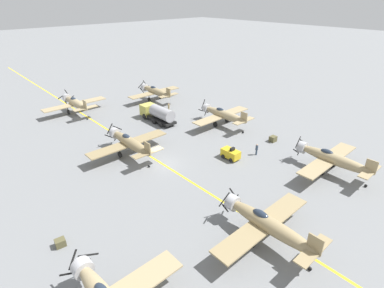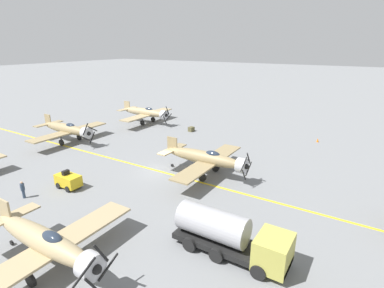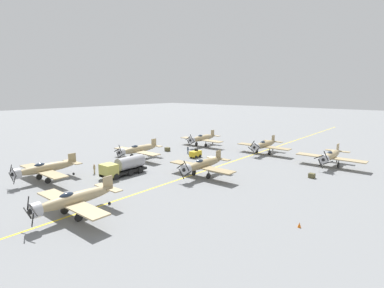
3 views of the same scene
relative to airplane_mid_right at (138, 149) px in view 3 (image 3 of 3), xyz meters
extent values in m
plane|color=slate|center=(-15.96, -3.60, -2.01)|extent=(400.00, 400.00, 0.00)
cube|color=yellow|center=(-15.96, -3.60, -2.01)|extent=(0.30, 160.00, 0.01)
ellipsoid|color=tan|center=(0.00, -0.41, 0.04)|extent=(1.50, 9.50, 1.42)
cylinder|color=#B7B7BC|center=(0.00, 4.04, 0.04)|extent=(1.58, 0.90, 1.58)
ellipsoid|color=#232D3D|center=(0.00, 0.73, 0.60)|extent=(0.80, 1.70, 0.76)
cube|color=tan|center=(0.00, 0.35, -0.30)|extent=(12.00, 2.10, 0.16)
cube|color=tan|center=(0.00, -4.50, 0.19)|extent=(4.40, 1.10, 0.12)
cube|color=tan|center=(0.00, -4.50, 0.84)|extent=(0.14, 1.30, 1.60)
sphere|color=black|center=(0.00, 4.54, 0.04)|extent=(0.56, 0.56, 0.56)
cube|color=black|center=(-0.78, 4.54, -0.36)|extent=(1.62, 0.06, 0.93)
cube|color=black|center=(0.40, 4.54, -0.74)|extent=(0.93, 0.06, 1.62)
cube|color=black|center=(0.78, 4.54, 0.44)|extent=(1.62, 0.06, 0.93)
cube|color=black|center=(-0.40, 4.54, 0.82)|extent=(0.93, 0.06, 1.62)
cylinder|color=black|center=(-1.50, 0.35, -0.93)|extent=(0.14, 0.14, 1.26)
cylinder|color=black|center=(-1.50, 0.35, -1.56)|extent=(0.22, 0.90, 0.90)
cylinder|color=black|center=(1.50, 0.35, -0.93)|extent=(0.14, 0.14, 1.26)
cylinder|color=black|center=(1.50, 0.35, -1.56)|extent=(0.22, 0.90, 0.90)
cylinder|color=black|center=(0.00, -4.56, -1.83)|extent=(0.12, 0.36, 0.36)
ellipsoid|color=tan|center=(-16.49, 22.52, 0.04)|extent=(1.50, 9.50, 1.42)
cylinder|color=#B7B7BC|center=(-16.49, 26.97, 0.04)|extent=(1.58, 0.90, 1.58)
ellipsoid|color=#232D3D|center=(-16.49, 23.66, 0.60)|extent=(0.80, 1.70, 0.76)
cube|color=tan|center=(-16.49, 23.28, -0.30)|extent=(12.00, 2.10, 0.16)
cube|color=tan|center=(-16.49, 18.43, 0.19)|extent=(4.40, 1.10, 0.12)
cube|color=tan|center=(-16.49, 18.43, 0.84)|extent=(0.14, 1.30, 1.60)
sphere|color=black|center=(-16.49, 27.47, 0.04)|extent=(0.56, 0.56, 0.56)
cube|color=black|center=(-15.69, 27.47, -0.32)|extent=(1.66, 0.06, 0.84)
cube|color=black|center=(-16.14, 27.47, 0.84)|extent=(0.84, 0.06, 1.66)
cube|color=black|center=(-17.29, 27.47, 0.39)|extent=(1.66, 0.06, 0.84)
cube|color=black|center=(-16.85, 27.47, -0.76)|extent=(0.84, 0.06, 1.66)
cylinder|color=black|center=(-17.99, 23.28, -0.93)|extent=(0.14, 0.14, 1.26)
cylinder|color=black|center=(-17.99, 23.28, -1.56)|extent=(0.22, 0.90, 0.90)
cylinder|color=black|center=(-14.99, 23.28, -0.93)|extent=(0.14, 0.14, 1.26)
cylinder|color=black|center=(-14.99, 23.28, -1.56)|extent=(0.22, 0.90, 0.90)
cylinder|color=black|center=(-16.49, 18.37, -1.83)|extent=(0.12, 0.36, 0.36)
ellipsoid|color=tan|center=(-1.22, -20.10, 0.04)|extent=(1.50, 9.50, 1.42)
cylinder|color=#B7B7BC|center=(-1.22, -15.65, 0.04)|extent=(1.57, 0.90, 1.58)
ellipsoid|color=#232D3D|center=(-1.22, -18.96, 0.60)|extent=(0.80, 1.70, 0.76)
cube|color=tan|center=(-1.22, -19.34, -0.30)|extent=(12.00, 2.10, 0.16)
cube|color=tan|center=(-1.22, -24.19, 0.19)|extent=(4.40, 1.10, 0.12)
cube|color=tan|center=(-1.22, -24.19, 0.84)|extent=(0.14, 1.30, 1.60)
sphere|color=black|center=(-1.22, -15.15, 0.04)|extent=(0.56, 0.56, 0.56)
cube|color=black|center=(-1.94, -15.15, -0.45)|extent=(1.53, 0.06, 1.09)
cube|color=black|center=(-0.73, -15.15, -0.69)|extent=(1.09, 0.06, 1.53)
cube|color=black|center=(-0.49, -15.15, 0.53)|extent=(1.53, 0.06, 1.09)
cube|color=black|center=(-1.70, -15.15, 0.76)|extent=(1.09, 0.06, 1.53)
cylinder|color=black|center=(-2.72, -19.34, -0.93)|extent=(0.14, 0.14, 1.26)
cylinder|color=black|center=(-2.72, -19.34, -1.56)|extent=(0.22, 0.90, 0.90)
cylinder|color=black|center=(0.28, -19.34, -0.93)|extent=(0.14, 0.14, 1.26)
cylinder|color=black|center=(0.28, -19.34, -1.56)|extent=(0.22, 0.90, 0.90)
cylinder|color=black|center=(-1.22, -24.25, -1.83)|extent=(0.12, 0.36, 0.36)
ellipsoid|color=#9A865D|center=(-17.35, -21.71, 0.04)|extent=(1.50, 9.50, 1.42)
cylinder|color=#B7B7BC|center=(-17.35, -17.26, 0.04)|extent=(1.58, 0.90, 1.58)
ellipsoid|color=#232D3D|center=(-17.35, -20.57, 0.60)|extent=(0.80, 1.70, 0.76)
cube|color=#9A865D|center=(-17.35, -20.95, -0.30)|extent=(12.00, 2.10, 0.16)
cube|color=#9A865D|center=(-17.35, -25.80, 0.19)|extent=(4.40, 1.10, 0.12)
cube|color=#9A865D|center=(-17.35, -25.80, 0.84)|extent=(0.14, 1.30, 1.60)
sphere|color=black|center=(-17.35, -16.76, 0.04)|extent=(0.56, 0.56, 0.56)
cube|color=black|center=(-16.62, -16.76, -0.45)|extent=(1.53, 0.06, 1.09)
cube|color=black|center=(-16.86, -16.76, 0.76)|extent=(1.09, 0.06, 1.53)
cube|color=black|center=(-18.08, -16.76, 0.53)|extent=(1.53, 0.06, 1.09)
cube|color=black|center=(-17.84, -16.76, -0.69)|extent=(1.09, 0.06, 1.53)
cylinder|color=black|center=(-18.85, -20.95, -0.93)|extent=(0.14, 0.14, 1.26)
cylinder|color=black|center=(-18.85, -20.95, -1.56)|extent=(0.22, 0.90, 0.90)
cylinder|color=black|center=(-15.85, -20.95, -0.93)|extent=(0.14, 0.14, 1.26)
cylinder|color=black|center=(-15.85, -20.95, -1.56)|extent=(0.22, 0.90, 0.90)
cylinder|color=black|center=(-17.35, -25.86, -1.83)|extent=(0.12, 0.36, 0.36)
ellipsoid|color=tan|center=(-0.68, 18.50, 0.04)|extent=(1.50, 9.50, 1.42)
cylinder|color=#B7B7BC|center=(-0.68, 22.95, 0.04)|extent=(1.58, 0.90, 1.58)
ellipsoid|color=#232D3D|center=(-0.68, 19.64, 0.60)|extent=(0.80, 1.70, 0.76)
cube|color=tan|center=(-0.68, 19.26, -0.30)|extent=(12.00, 2.10, 0.16)
cube|color=tan|center=(-0.68, 14.41, 0.19)|extent=(4.40, 1.10, 0.12)
cube|color=tan|center=(-0.68, 14.41, 0.84)|extent=(0.14, 1.30, 1.60)
sphere|color=black|center=(-0.68, 23.45, 0.04)|extent=(0.56, 0.56, 0.56)
cube|color=black|center=(-0.18, 23.45, 0.75)|extent=(1.12, 0.06, 1.51)
cube|color=black|center=(-1.39, 23.45, 0.54)|extent=(1.51, 0.06, 1.12)
cube|color=black|center=(-1.18, 23.45, -0.68)|extent=(1.12, 0.06, 1.51)
cube|color=black|center=(0.04, 23.45, -0.47)|extent=(1.51, 0.06, 1.12)
cylinder|color=black|center=(-2.18, 19.26, -0.93)|extent=(0.14, 0.14, 1.26)
cylinder|color=black|center=(-2.18, 19.26, -1.56)|extent=(0.22, 0.90, 0.90)
cylinder|color=black|center=(0.82, 19.26, -0.93)|extent=(0.14, 0.14, 1.26)
cylinder|color=black|center=(0.82, 19.26, -1.56)|extent=(0.22, 0.90, 0.90)
cylinder|color=black|center=(-0.68, 14.35, -1.83)|extent=(0.12, 0.36, 0.36)
ellipsoid|color=#968259|center=(-17.78, 1.00, 0.04)|extent=(1.50, 9.50, 1.42)
cylinder|color=#B7B7BC|center=(-17.78, 5.45, 0.04)|extent=(1.58, 0.90, 1.58)
ellipsoid|color=#232D3D|center=(-17.78, 2.14, 0.60)|extent=(0.80, 1.70, 0.76)
cube|color=#968259|center=(-17.78, 1.76, -0.30)|extent=(12.00, 2.10, 0.16)
cube|color=#968259|center=(-17.78, -3.09, 0.19)|extent=(4.40, 1.10, 0.12)
cube|color=#968259|center=(-17.78, -3.09, 0.84)|extent=(0.14, 1.30, 1.60)
sphere|color=black|center=(-17.78, 5.95, 0.04)|extent=(0.56, 0.56, 0.56)
cube|color=black|center=(-18.50, 5.95, -0.47)|extent=(1.50, 0.06, 1.13)
cube|color=black|center=(-17.27, 5.95, -0.67)|extent=(1.13, 0.06, 1.50)
cube|color=black|center=(-17.07, 5.95, 0.55)|extent=(1.50, 0.06, 1.13)
cube|color=black|center=(-18.29, 5.95, 0.75)|extent=(1.13, 0.06, 1.50)
cylinder|color=black|center=(-19.28, 1.76, -0.93)|extent=(0.14, 0.14, 1.26)
cylinder|color=black|center=(-19.28, 1.76, -1.56)|extent=(0.22, 0.90, 0.90)
cylinder|color=black|center=(-16.28, 1.76, -0.93)|extent=(0.14, 0.14, 1.26)
cylinder|color=black|center=(-16.28, 1.76, -1.56)|extent=(0.22, 0.90, 0.90)
cylinder|color=black|center=(-17.78, -3.15, -1.83)|extent=(0.12, 0.36, 0.36)
ellipsoid|color=tan|center=(-31.85, -19.32, 0.04)|extent=(1.50, 9.50, 1.42)
cylinder|color=#B7B7BC|center=(-31.85, -14.87, 0.04)|extent=(1.57, 0.90, 1.58)
ellipsoid|color=#232D3D|center=(-31.85, -18.18, 0.60)|extent=(0.80, 1.70, 0.76)
cube|color=tan|center=(-31.85, -18.56, -0.30)|extent=(12.00, 2.10, 0.16)
cube|color=tan|center=(-31.85, -23.41, 0.19)|extent=(4.40, 1.10, 0.12)
cube|color=tan|center=(-31.85, -23.41, 0.84)|extent=(0.14, 1.30, 1.60)
sphere|color=black|center=(-31.85, -14.37, 0.04)|extent=(0.56, 0.56, 0.56)
cube|color=black|center=(-31.45, -14.37, -0.74)|extent=(0.94, 0.06, 1.61)
cube|color=black|center=(-31.08, -14.37, 0.45)|extent=(1.61, 0.06, 0.94)
cube|color=black|center=(-32.26, -14.37, 0.81)|extent=(0.94, 0.06, 1.61)
cube|color=black|center=(-32.63, -14.37, -0.37)|extent=(1.61, 0.06, 0.94)
cylinder|color=black|center=(-33.35, -18.56, -0.93)|extent=(0.14, 0.14, 1.26)
cylinder|color=black|center=(-33.35, -18.56, -1.56)|extent=(0.22, 0.90, 0.90)
cylinder|color=black|center=(-30.35, -18.56, -0.93)|extent=(0.14, 0.14, 1.26)
cylinder|color=black|center=(-30.35, -18.56, -1.56)|extent=(0.22, 0.90, 0.90)
cylinder|color=black|center=(-31.85, -23.47, -1.83)|extent=(0.12, 0.36, 0.36)
cube|color=black|center=(-7.35, 9.06, -1.39)|extent=(2.25, 8.00, 0.40)
cube|color=#B2AD4C|center=(-7.35, 12.02, -0.59)|extent=(2.50, 2.08, 2.00)
cylinder|color=#9E9EA3|center=(-7.35, 7.74, -0.09)|extent=(2.10, 4.96, 2.10)
cylinder|color=black|center=(-8.54, 11.54, -1.51)|extent=(0.30, 1.00, 1.00)
cylinder|color=black|center=(-6.16, 11.54, -1.51)|extent=(0.30, 1.00, 1.00)
cylinder|color=black|center=(-8.54, 8.66, -1.51)|extent=(0.30, 1.00, 1.00)
cylinder|color=black|center=(-6.16, 8.66, -1.51)|extent=(0.30, 1.00, 1.00)
cylinder|color=black|center=(-8.54, 6.58, -1.51)|extent=(0.30, 1.00, 1.00)
cylinder|color=black|center=(-6.16, 6.58, -1.51)|extent=(0.30, 1.00, 1.00)
cube|color=gold|center=(-7.99, -8.83, -1.21)|extent=(1.40, 2.60, 1.10)
cube|color=black|center=(-7.99, -9.09, -0.44)|extent=(0.70, 0.36, 0.44)
cylinder|color=black|center=(-8.67, -8.12, -1.71)|extent=(0.20, 0.60, 0.60)
cylinder|color=black|center=(-7.30, -8.12, -1.71)|extent=(0.20, 0.60, 0.60)
cylinder|color=black|center=(-8.67, -9.55, -1.71)|extent=(0.20, 0.60, 0.60)
cylinder|color=black|center=(-7.30, -9.55, -1.71)|extent=(0.20, 0.60, 0.60)
cylinder|color=#334256|center=(-4.40, -10.57, -1.61)|extent=(0.25, 0.25, 0.80)
cylinder|color=#334256|center=(-4.40, -10.57, -0.88)|extent=(0.37, 0.37, 0.66)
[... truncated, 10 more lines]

